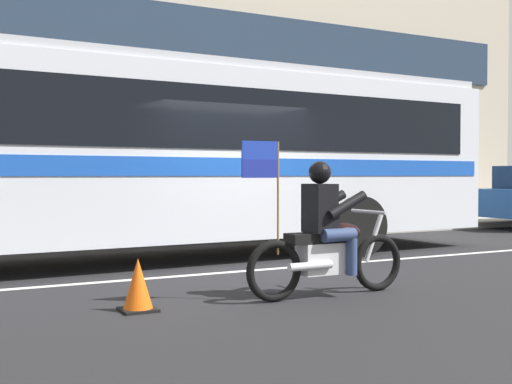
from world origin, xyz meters
TOP-DOWN VIEW (x-y plane):
  - ground_plane at (0.00, 0.00)m, footprint 60.00×60.00m
  - sidewalk_curb at (0.00, 5.10)m, footprint 28.00×3.80m
  - lane_center_stripe at (0.00, -0.60)m, footprint 26.60×0.14m
  - transit_bus at (-1.34, 1.19)m, footprint 13.35×3.10m
  - motorcycle_with_rider at (-0.25, -2.79)m, footprint 2.20×0.64m
  - traffic_cone at (-2.43, -2.56)m, footprint 0.36×0.36m

SIDE VIEW (x-z plane):
  - ground_plane at x=0.00m, z-range 0.00..0.00m
  - lane_center_stripe at x=0.00m, z-range 0.00..0.01m
  - sidewalk_curb at x=0.00m, z-range 0.00..0.15m
  - traffic_cone at x=-2.43m, z-range -0.02..0.53m
  - motorcycle_with_rider at x=-0.25m, z-range -0.22..1.55m
  - transit_bus at x=-1.34m, z-range 0.27..3.49m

